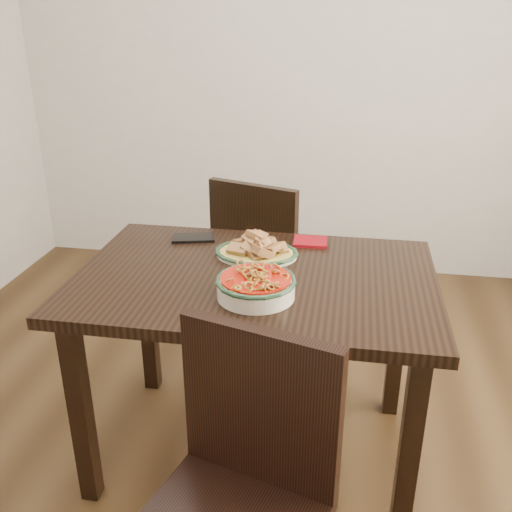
% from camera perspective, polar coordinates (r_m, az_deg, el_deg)
% --- Properties ---
extents(floor, '(3.50, 3.50, 0.00)m').
position_cam_1_polar(floor, '(2.38, -0.53, -18.06)').
color(floor, '#322110').
rests_on(floor, ground).
extents(wall_back, '(3.50, 0.10, 2.60)m').
position_cam_1_polar(wall_back, '(3.53, 4.73, 18.91)').
color(wall_back, beige).
rests_on(wall_back, ground).
extents(dining_table, '(1.21, 0.81, 0.75)m').
position_cam_1_polar(dining_table, '(1.97, -0.10, -4.42)').
color(dining_table, black).
rests_on(dining_table, ground).
extents(chair_far, '(0.53, 0.53, 0.89)m').
position_cam_1_polar(chair_far, '(2.67, 0.79, -0.32)').
color(chair_far, black).
rests_on(chair_far, ground).
extents(chair_near, '(0.52, 0.52, 0.89)m').
position_cam_1_polar(chair_near, '(1.51, -1.54, -22.18)').
color(chair_near, black).
rests_on(chair_near, ground).
extents(fish_plate, '(0.30, 0.23, 0.11)m').
position_cam_1_polar(fish_plate, '(2.06, 0.04, 1.14)').
color(fish_plate, beige).
rests_on(fish_plate, dining_table).
extents(noodle_bowl, '(0.25, 0.25, 0.08)m').
position_cam_1_polar(noodle_bowl, '(1.77, -0.01, -2.81)').
color(noodle_bowl, beige).
rests_on(noodle_bowl, dining_table).
extents(smartphone, '(0.18, 0.12, 0.01)m').
position_cam_1_polar(smartphone, '(2.24, -6.26, 1.82)').
color(smartphone, black).
rests_on(smartphone, dining_table).
extents(napkin, '(0.13, 0.11, 0.01)m').
position_cam_1_polar(napkin, '(2.20, 5.44, 1.44)').
color(napkin, maroon).
rests_on(napkin, dining_table).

